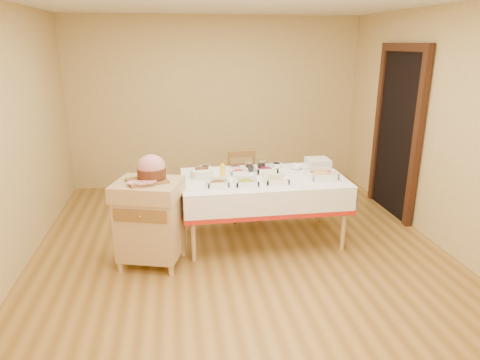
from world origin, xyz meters
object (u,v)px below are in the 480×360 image
dining_table (263,191)px  preserve_jar_left (249,167)px  butcher_cart (150,218)px  mustard_bottle (223,171)px  bread_basket (202,173)px  plate_stack (318,162)px  preserve_jar_right (261,166)px  brass_platter (322,172)px  dining_chair (244,185)px  ham_on_board (151,170)px

dining_table → preserve_jar_left: size_ratio=14.99×
butcher_cart → mustard_bottle: mustard_bottle is taller
bread_basket → plate_stack: bread_basket is taller
mustard_bottle → preserve_jar_right: bearing=22.9°
dining_table → plate_stack: 0.84m
dining_table → bread_basket: (-0.68, 0.10, 0.21)m
dining_table → mustard_bottle: bearing=172.7°
brass_platter → dining_chair: bearing=138.7°
dining_table → mustard_bottle: 0.51m
mustard_bottle → dining_table: bearing=-7.3°
dining_table → dining_chair: 0.73m
mustard_bottle → brass_platter: size_ratio=0.54×
preserve_jar_left → brass_platter: 0.84m
plate_stack → dining_table: bearing=-156.6°
butcher_cart → bread_basket: bearing=41.6°
preserve_jar_left → bread_basket: size_ratio=0.49×
dining_chair → plate_stack: size_ratio=3.22×
preserve_jar_left → preserve_jar_right: size_ratio=0.95×
ham_on_board → mustard_bottle: size_ratio=2.22×
dining_chair → butcher_cart: bearing=-135.8°
ham_on_board → dining_chair: bearing=44.4°
brass_platter → bread_basket: bearing=176.3°
dining_chair → mustard_bottle: mustard_bottle is taller
ham_on_board → bread_basket: 0.74m
dining_table → ham_on_board: bearing=-162.7°
preserve_jar_left → preserve_jar_right: preserve_jar_right is taller
butcher_cart → dining_chair: butcher_cart is taller
dining_chair → brass_platter: bearing=-41.3°
bread_basket → plate_stack: size_ratio=0.93×
butcher_cart → brass_platter: 2.00m
dining_table → butcher_cart: size_ratio=2.03×
dining_table → brass_platter: bearing=0.7°
dining_chair → brass_platter: 1.11m
butcher_cart → plate_stack: (2.00, 0.73, 0.30)m
bread_basket → brass_platter: size_ratio=0.75×
dining_table → bread_basket: bearing=171.8°
ham_on_board → dining_table: bearing=17.3°
preserve_jar_left → brass_platter: preserve_jar_left is taller
butcher_cart → mustard_bottle: 0.98m
dining_table → brass_platter: (0.69, 0.01, 0.18)m
mustard_bottle → brass_platter: mustard_bottle is taller
plate_stack → brass_platter: size_ratio=0.80×
dining_table → preserve_jar_right: preserve_jar_right is taller
preserve_jar_left → plate_stack: (0.86, 0.07, -0.01)m
preserve_jar_right → ham_on_board: bearing=-152.9°
preserve_jar_right → brass_platter: bearing=-21.0°
butcher_cart → brass_platter: (1.94, 0.42, 0.27)m
butcher_cart → preserve_jar_right: 1.48m
ham_on_board → bread_basket: bearing=41.8°
ham_on_board → mustard_bottle: bearing=29.7°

